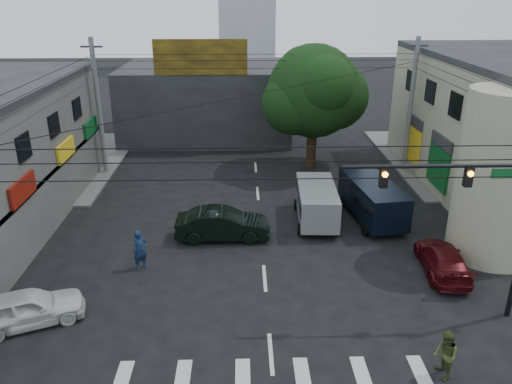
{
  "coord_description": "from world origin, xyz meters",
  "views": [
    {
      "loc": [
        -0.92,
        -17.19,
        12.0
      ],
      "look_at": [
        -0.33,
        4.0,
        3.36
      ],
      "focal_mm": 35.0,
      "sensor_mm": 36.0,
      "label": 1
    }
  ],
  "objects_px": {
    "traffic_officer": "(140,250)",
    "silver_minivan": "(316,204)",
    "street_tree": "(314,92)",
    "traffic_gantry": "(486,204)",
    "dark_sedan": "(223,224)",
    "utility_pole_far_right": "(410,107)",
    "maroon_sedan": "(443,259)",
    "white_compact": "(27,308)",
    "navy_van": "(372,201)",
    "pedestrian_olive": "(445,355)",
    "utility_pole_far_left": "(99,109)"
  },
  "relations": [
    {
      "from": "traffic_officer",
      "to": "silver_minivan",
      "type": "bearing_deg",
      "value": -8.12
    },
    {
      "from": "street_tree",
      "to": "silver_minivan",
      "type": "height_order",
      "value": "street_tree"
    },
    {
      "from": "traffic_gantry",
      "to": "dark_sedan",
      "type": "bearing_deg",
      "value": 144.7
    },
    {
      "from": "dark_sedan",
      "to": "silver_minivan",
      "type": "distance_m",
      "value": 5.42
    },
    {
      "from": "traffic_gantry",
      "to": "utility_pole_far_right",
      "type": "xyz_separation_m",
      "value": [
        2.68,
        17.0,
        -0.23
      ]
    },
    {
      "from": "maroon_sedan",
      "to": "street_tree",
      "type": "bearing_deg",
      "value": -69.19
    },
    {
      "from": "street_tree",
      "to": "white_compact",
      "type": "bearing_deg",
      "value": -126.28
    },
    {
      "from": "utility_pole_far_right",
      "to": "dark_sedan",
      "type": "xyz_separation_m",
      "value": [
        -12.48,
        -10.06,
        -3.8
      ]
    },
    {
      "from": "street_tree",
      "to": "navy_van",
      "type": "xyz_separation_m",
      "value": [
        2.23,
        -8.95,
        -4.37
      ]
    },
    {
      "from": "street_tree",
      "to": "traffic_gantry",
      "type": "relative_size",
      "value": 1.21
    },
    {
      "from": "navy_van",
      "to": "pedestrian_olive",
      "type": "relative_size",
      "value": 3.23
    },
    {
      "from": "street_tree",
      "to": "utility_pole_far_right",
      "type": "relative_size",
      "value": 0.95
    },
    {
      "from": "navy_van",
      "to": "traffic_officer",
      "type": "relative_size",
      "value": 2.97
    },
    {
      "from": "traffic_gantry",
      "to": "white_compact",
      "type": "xyz_separation_m",
      "value": [
        -17.04,
        0.0,
        -4.12
      ]
    },
    {
      "from": "white_compact",
      "to": "pedestrian_olive",
      "type": "height_order",
      "value": "pedestrian_olive"
    },
    {
      "from": "traffic_officer",
      "to": "pedestrian_olive",
      "type": "xyz_separation_m",
      "value": [
        11.28,
        -7.27,
        -0.08
      ]
    },
    {
      "from": "silver_minivan",
      "to": "traffic_officer",
      "type": "bearing_deg",
      "value": 121.52
    },
    {
      "from": "utility_pole_far_left",
      "to": "maroon_sedan",
      "type": "bearing_deg",
      "value": -36.31
    },
    {
      "from": "dark_sedan",
      "to": "navy_van",
      "type": "height_order",
      "value": "navy_van"
    },
    {
      "from": "traffic_gantry",
      "to": "maroon_sedan",
      "type": "bearing_deg",
      "value": 85.26
    },
    {
      "from": "utility_pole_far_left",
      "to": "dark_sedan",
      "type": "xyz_separation_m",
      "value": [
        8.52,
        -10.06,
        -3.8
      ]
    },
    {
      "from": "traffic_gantry",
      "to": "white_compact",
      "type": "relative_size",
      "value": 1.6
    },
    {
      "from": "white_compact",
      "to": "utility_pole_far_left",
      "type": "bearing_deg",
      "value": -18.25
    },
    {
      "from": "traffic_gantry",
      "to": "traffic_officer",
      "type": "xyz_separation_m",
      "value": [
        -13.47,
        3.99,
        -3.86
      ]
    },
    {
      "from": "utility_pole_far_right",
      "to": "navy_van",
      "type": "bearing_deg",
      "value": -118.25
    },
    {
      "from": "traffic_gantry",
      "to": "maroon_sedan",
      "type": "xyz_separation_m",
      "value": [
        0.28,
        3.34,
        -4.19
      ]
    },
    {
      "from": "silver_minivan",
      "to": "navy_van",
      "type": "xyz_separation_m",
      "value": [
        3.12,
        0.23,
        0.07
      ]
    },
    {
      "from": "street_tree",
      "to": "white_compact",
      "type": "xyz_separation_m",
      "value": [
        -13.21,
        -18.0,
        -4.76
      ]
    },
    {
      "from": "traffic_gantry",
      "to": "silver_minivan",
      "type": "xyz_separation_m",
      "value": [
        -4.72,
        8.82,
        -3.8
      ]
    },
    {
      "from": "utility_pole_far_left",
      "to": "silver_minivan",
      "type": "xyz_separation_m",
      "value": [
        13.6,
        -8.19,
        -3.57
      ]
    },
    {
      "from": "traffic_gantry",
      "to": "silver_minivan",
      "type": "height_order",
      "value": "traffic_gantry"
    },
    {
      "from": "street_tree",
      "to": "pedestrian_olive",
      "type": "xyz_separation_m",
      "value": [
        1.64,
        -21.29,
        -4.58
      ]
    },
    {
      "from": "utility_pole_far_right",
      "to": "navy_van",
      "type": "relative_size",
      "value": 1.6
    },
    {
      "from": "pedestrian_olive",
      "to": "traffic_officer",
      "type": "bearing_deg",
      "value": -126.62
    },
    {
      "from": "utility_pole_far_right",
      "to": "navy_van",
      "type": "height_order",
      "value": "utility_pole_far_right"
    },
    {
      "from": "street_tree",
      "to": "white_compact",
      "type": "height_order",
      "value": "street_tree"
    },
    {
      "from": "white_compact",
      "to": "navy_van",
      "type": "distance_m",
      "value": 17.9
    },
    {
      "from": "traffic_gantry",
      "to": "silver_minivan",
      "type": "distance_m",
      "value": 10.7
    },
    {
      "from": "dark_sedan",
      "to": "navy_van",
      "type": "xyz_separation_m",
      "value": [
        8.21,
        2.11,
        0.31
      ]
    },
    {
      "from": "street_tree",
      "to": "silver_minivan",
      "type": "xyz_separation_m",
      "value": [
        -0.9,
        -9.19,
        -4.44
      ]
    },
    {
      "from": "maroon_sedan",
      "to": "silver_minivan",
      "type": "height_order",
      "value": "silver_minivan"
    },
    {
      "from": "utility_pole_far_right",
      "to": "dark_sedan",
      "type": "height_order",
      "value": "utility_pole_far_right"
    },
    {
      "from": "street_tree",
      "to": "dark_sedan",
      "type": "distance_m",
      "value": 13.42
    },
    {
      "from": "navy_van",
      "to": "pedestrian_olive",
      "type": "xyz_separation_m",
      "value": [
        -0.59,
        -12.34,
        -0.21
      ]
    },
    {
      "from": "white_compact",
      "to": "silver_minivan",
      "type": "relative_size",
      "value": 0.92
    },
    {
      "from": "navy_van",
      "to": "traffic_officer",
      "type": "bearing_deg",
      "value": 104.95
    },
    {
      "from": "white_compact",
      "to": "traffic_officer",
      "type": "height_order",
      "value": "traffic_officer"
    },
    {
      "from": "silver_minivan",
      "to": "pedestrian_olive",
      "type": "height_order",
      "value": "silver_minivan"
    },
    {
      "from": "navy_van",
      "to": "white_compact",
      "type": "bearing_deg",
      "value": 112.21
    },
    {
      "from": "maroon_sedan",
      "to": "navy_van",
      "type": "xyz_separation_m",
      "value": [
        -1.87,
        5.71,
        0.47
      ]
    }
  ]
}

